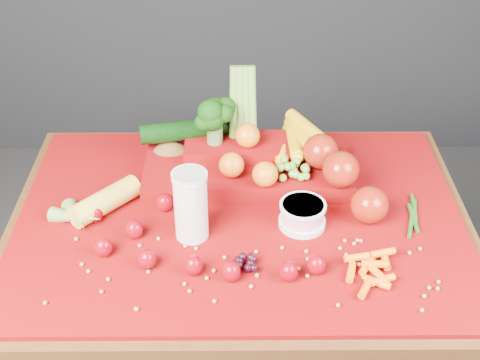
{
  "coord_description": "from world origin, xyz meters",
  "views": [
    {
      "loc": [
        -0.01,
        -1.25,
        1.74
      ],
      "look_at": [
        0.0,
        0.02,
        0.85
      ],
      "focal_mm": 50.0,
      "sensor_mm": 36.0,
      "label": 1
    }
  ],
  "objects_px": {
    "table": "(240,249)",
    "milk_glass": "(191,203)",
    "yogurt_bowl": "(302,214)",
    "produce_mound": "(262,159)"
  },
  "relations": [
    {
      "from": "table",
      "to": "milk_glass",
      "type": "relative_size",
      "value": 6.46
    },
    {
      "from": "milk_glass",
      "to": "yogurt_bowl",
      "type": "xyz_separation_m",
      "value": [
        0.25,
        0.03,
        -0.06
      ]
    },
    {
      "from": "yogurt_bowl",
      "to": "produce_mound",
      "type": "bearing_deg",
      "value": 115.06
    },
    {
      "from": "milk_glass",
      "to": "table",
      "type": "bearing_deg",
      "value": 33.36
    },
    {
      "from": "milk_glass",
      "to": "produce_mound",
      "type": "distance_m",
      "value": 0.28
    },
    {
      "from": "produce_mound",
      "to": "milk_glass",
      "type": "bearing_deg",
      "value": -126.6
    },
    {
      "from": "produce_mound",
      "to": "yogurt_bowl",
      "type": "bearing_deg",
      "value": -64.94
    },
    {
      "from": "table",
      "to": "produce_mound",
      "type": "relative_size",
      "value": 1.82
    },
    {
      "from": "milk_glass",
      "to": "yogurt_bowl",
      "type": "distance_m",
      "value": 0.26
    },
    {
      "from": "table",
      "to": "milk_glass",
      "type": "xyz_separation_m",
      "value": [
        -0.11,
        -0.07,
        0.2
      ]
    }
  ]
}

